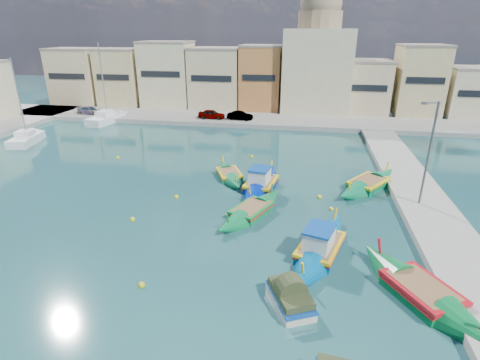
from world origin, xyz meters
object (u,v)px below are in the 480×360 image
(luzzu_blue_south, at_px, (251,211))
(yacht_north, at_px, (114,117))
(church_block, at_px, (317,58))
(yacht_midnorth, at_px, (33,137))
(luzzu_green, at_px, (229,175))
(luzzu_cyan_mid, at_px, (368,185))
(luzzu_turquoise_cabin, at_px, (320,248))
(luzzu_cyan_south, at_px, (421,294))
(luzzu_blue_cabin, at_px, (261,185))
(tender_near, at_px, (290,298))
(quay_street_lamp, at_px, (428,154))

(luzzu_blue_south, bearing_deg, yacht_north, 132.41)
(church_block, xyz_separation_m, yacht_north, (-29.07, -10.28, -7.94))
(yacht_midnorth, bearing_deg, yacht_north, 68.64)
(yacht_midnorth, bearing_deg, luzzu_green, -17.50)
(luzzu_cyan_mid, xyz_separation_m, yacht_midnorth, (-38.04, 8.42, 0.13))
(luzzu_turquoise_cabin, height_order, yacht_midnorth, yacht_midnorth)
(luzzu_cyan_south, bearing_deg, church_block, 96.40)
(luzzu_blue_cabin, height_order, luzzu_green, luzzu_blue_cabin)
(luzzu_blue_cabin, height_order, yacht_midnorth, yacht_midnorth)
(luzzu_green, distance_m, yacht_north, 29.26)
(tender_near, bearing_deg, luzzu_green, 111.43)
(luzzu_cyan_south, bearing_deg, yacht_midnorth, 149.71)
(luzzu_cyan_south, bearing_deg, luzzu_blue_cabin, 127.54)
(church_block, bearing_deg, tender_near, -91.71)
(luzzu_cyan_mid, bearing_deg, luzzu_cyan_south, -87.48)
(tender_near, bearing_deg, luzzu_turquoise_cabin, 72.52)
(luzzu_blue_cabin, distance_m, luzzu_cyan_south, 15.63)
(luzzu_turquoise_cabin, xyz_separation_m, luzzu_blue_south, (-4.76, 4.36, -0.12))
(quay_street_lamp, distance_m, luzzu_blue_south, 13.10)
(luzzu_turquoise_cabin, distance_m, yacht_midnorth, 38.95)
(tender_near, bearing_deg, yacht_midnorth, 143.15)
(church_block, distance_m, luzzu_turquoise_cabin, 42.17)
(quay_street_lamp, relative_size, luzzu_cyan_south, 0.90)
(luzzu_blue_south, xyz_separation_m, luzzu_cyan_south, (9.62, -7.57, 0.05))
(luzzu_green, relative_size, yacht_midnorth, 0.70)
(luzzu_green, distance_m, tender_near, 17.19)
(quay_street_lamp, xyz_separation_m, luzzu_cyan_mid, (-3.07, 3.55, -4.06))
(tender_near, height_order, yacht_midnorth, yacht_midnorth)
(quay_street_lamp, height_order, luzzu_blue_south, quay_street_lamp)
(luzzu_blue_cabin, distance_m, luzzu_blue_south, 4.82)
(luzzu_cyan_south, bearing_deg, luzzu_blue_south, 141.82)
(luzzu_blue_cabin, height_order, tender_near, luzzu_blue_cabin)
(church_block, distance_m, quay_street_lamp, 35.04)
(luzzu_turquoise_cabin, relative_size, yacht_north, 0.83)
(luzzu_cyan_mid, height_order, yacht_midnorth, yacht_midnorth)
(church_block, bearing_deg, luzzu_cyan_mid, -81.82)
(quay_street_lamp, relative_size, luzzu_green, 1.11)
(tender_near, xyz_separation_m, yacht_north, (-27.68, 35.94, 0.02))
(quay_street_lamp, xyz_separation_m, tender_near, (-8.83, -12.22, -3.89))
(luzzu_blue_cabin, xyz_separation_m, luzzu_cyan_mid, (8.90, 1.76, -0.09))
(luzzu_turquoise_cabin, bearing_deg, yacht_north, 133.19)
(yacht_north, bearing_deg, luzzu_cyan_south, -45.22)
(yacht_north, bearing_deg, yacht_midnorth, -111.36)
(luzzu_green, bearing_deg, church_block, 75.78)
(church_block, height_order, luzzu_blue_cabin, church_block)
(quay_street_lamp, bearing_deg, tender_near, -125.84)
(yacht_midnorth, bearing_deg, quay_street_lamp, -16.24)
(church_block, bearing_deg, luzzu_blue_cabin, -97.99)
(church_block, bearing_deg, quay_street_lamp, -77.65)
(luzzu_cyan_south, distance_m, yacht_north, 48.36)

